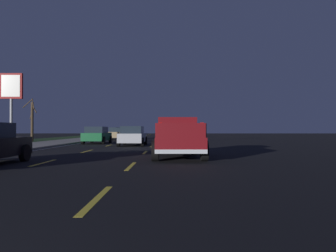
% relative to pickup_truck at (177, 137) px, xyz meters
% --- Properties ---
extents(ground, '(144.00, 144.00, 0.00)m').
position_rel_pickup_truck_xyz_m(ground, '(13.46, 3.49, -0.91)').
color(ground, black).
extents(sidewalk_shoulder, '(108.00, 4.00, 0.12)m').
position_rel_pickup_truck_xyz_m(sidewalk_shoulder, '(13.46, 10.94, -0.85)').
color(sidewalk_shoulder, gray).
rests_on(sidewalk_shoulder, ground).
extents(grass_verge, '(108.00, 6.00, 0.01)m').
position_rel_pickup_truck_xyz_m(grass_verge, '(13.46, 15.94, -0.91)').
color(grass_verge, '#1E3819').
rests_on(grass_verge, ground).
extents(lane_markings, '(108.00, 7.04, 0.01)m').
position_rel_pickup_truck_xyz_m(lane_markings, '(16.63, 6.58, -0.91)').
color(lane_markings, yellow).
rests_on(lane_markings, ground).
extents(pickup_truck, '(5.45, 2.34, 1.87)m').
position_rel_pickup_truck_xyz_m(pickup_truck, '(0.00, 0.00, 0.00)').
color(pickup_truck, maroon).
rests_on(pickup_truck, ground).
extents(sedan_tan, '(4.42, 2.05, 1.54)m').
position_rel_pickup_truck_xyz_m(sedan_tan, '(23.94, 6.91, -0.13)').
color(sedan_tan, '#9E845B').
rests_on(sedan_tan, ground).
extents(sedan_green, '(4.41, 2.04, 1.54)m').
position_rel_pickup_truck_xyz_m(sedan_green, '(13.50, 7.00, -0.13)').
color(sedan_green, '#14592D').
rests_on(sedan_green, ground).
extents(sedan_silver, '(4.41, 2.04, 1.54)m').
position_rel_pickup_truck_xyz_m(sedan_silver, '(9.88, 3.30, -0.13)').
color(sedan_silver, '#B2B5BA').
rests_on(sedan_silver, ground).
extents(gas_price_sign, '(0.27, 1.90, 6.13)m').
position_rel_pickup_truck_xyz_m(gas_price_sign, '(11.70, 13.99, 3.65)').
color(gas_price_sign, '#99999E').
rests_on(gas_price_sign, ground).
extents(bare_tree_far, '(1.07, 1.89, 4.67)m').
position_rel_pickup_truck_xyz_m(bare_tree_far, '(18.40, 15.19, 1.41)').
color(bare_tree_far, '#423323').
rests_on(bare_tree_far, ground).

